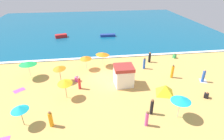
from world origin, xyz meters
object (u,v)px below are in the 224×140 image
beach_umbrella_6 (19,108)px  beachgoer_9 (51,119)px  beachgoer_2 (203,76)px  small_boat_0 (61,36)px  beachgoer_5 (77,79)px  beachgoer_8 (79,83)px  beach_umbrella_5 (86,58)px  beachgoer_1 (172,72)px  beachgoer_0 (206,95)px  beachgoer_3 (144,63)px  beach_umbrella_2 (28,63)px  beach_umbrella_4 (59,68)px  beach_tent (165,89)px  beach_umbrella_1 (103,54)px  beachgoer_10 (147,119)px  beach_umbrella_0 (65,82)px  beachgoer_4 (174,56)px  small_boat_1 (108,35)px  beachgoer_11 (152,107)px  beach_umbrella_3 (181,99)px  beachgoer_6 (150,58)px  lifeguard_cabana (124,76)px

beach_umbrella_6 → beachgoer_9: 2.84m
beachgoer_2 → small_boat_0: (-20.19, 21.38, -0.37)m
beachgoer_2 → beachgoer_5: (-16.09, 2.34, -0.49)m
beachgoer_5 → small_boat_0: bearing=102.2°
beachgoer_5 → beachgoer_8: 1.92m
beach_umbrella_5 → beachgoer_1: size_ratio=1.16×
beachgoer_5 → small_boat_0: 19.48m
beachgoer_0 → beachgoer_3: (-4.84, 7.88, 0.52)m
beach_umbrella_2 → beach_umbrella_4: size_ratio=1.31×
beach_tent → beachgoer_8: (-9.82, 2.34, 0.23)m
beach_umbrella_1 → beach_umbrella_6: bearing=-126.8°
beachgoer_9 → beachgoer_10: (8.58, -1.12, 0.01)m
beachgoer_5 → small_boat_0: beachgoer_5 is taller
beachgoer_2 → beachgoer_5: size_ratio=2.14×
beach_umbrella_0 → beachgoer_4: bearing=27.5°
beach_umbrella_5 → beachgoer_1: 12.07m
beach_umbrella_0 → beach_umbrella_5: 7.06m
beachgoer_0 → beachgoer_1: beachgoer_1 is taller
beach_umbrella_4 → small_boat_1: (8.22, 18.19, -1.63)m
beach_umbrella_5 → beachgoer_11: 12.29m
beachgoer_2 → beach_umbrella_3: bearing=-137.0°
beach_umbrella_3 → beachgoer_6: size_ratio=1.47×
beach_umbrella_6 → beachgoer_2: beach_umbrella_6 is taller
beachgoer_9 → beach_umbrella_4: bearing=90.2°
lifeguard_cabana → beachgoer_0: lifeguard_cabana is taller
beachgoer_2 → beach_umbrella_0: bearing=-176.2°
beach_umbrella_0 → beachgoer_6: size_ratio=1.44×
beach_tent → beach_umbrella_6: bearing=-168.5°
beach_tent → small_boat_0: beach_tent is taller
beachgoer_5 → beachgoer_9: 7.91m
beach_umbrella_6 → beachgoer_9: bearing=-10.5°
beachgoer_0 → beachgoer_2: 3.67m
beach_umbrella_0 → beach_umbrella_4: (-1.03, 3.65, -0.09)m
beachgoer_6 → small_boat_0: size_ratio=0.62×
beachgoer_0 → beach_umbrella_5: bearing=146.3°
lifeguard_cabana → beachgoer_3: size_ratio=1.48×
beachgoer_0 → beachgoer_1: (-1.90, 4.84, 0.56)m
beachgoer_4 → beachgoer_10: bearing=-123.4°
beach_tent → beachgoer_2: bearing=17.3°
beach_umbrella_0 → small_boat_1: bearing=71.8°
beach_umbrella_3 → beach_tent: size_ratio=0.93×
beachgoer_2 → beachgoer_8: beachgoer_2 is taller
beach_umbrella_0 → small_boat_1: size_ratio=0.72×
beachgoer_0 → beachgoer_6: (-3.33, 9.96, 0.45)m
beach_umbrella_6 → beach_tent: size_ratio=0.82×
beach_umbrella_1 → beachgoer_9: 13.01m
beach_umbrella_6 → beach_umbrella_0: bearing=46.1°
beach_umbrella_3 → beach_tent: beach_umbrella_3 is taller
beach_tent → beachgoer_4: (5.62, 9.49, -0.21)m
beach_umbrella_5 → beachgoer_3: bearing=-6.4°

